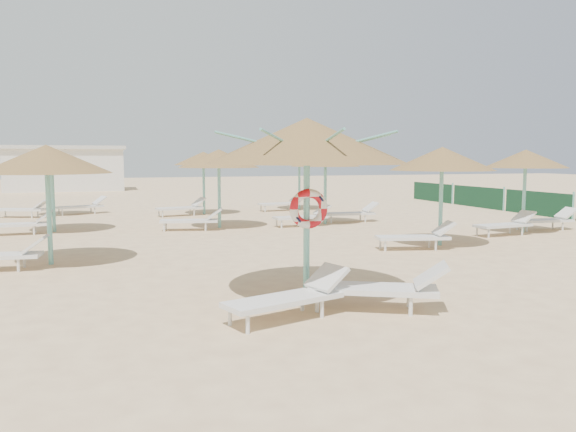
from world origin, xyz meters
name	(u,v)px	position (x,y,z in m)	size (l,w,h in m)	color
ground	(301,296)	(0.00, 0.00, 0.00)	(120.00, 120.00, 0.00)	#E1BF89
main_palapa	(307,142)	(0.05, -0.12, 2.69)	(3.45, 3.45, 3.10)	#6CBCB1
lounger_main_a	(291,296)	(-0.60, -1.24, 0.35)	(2.09, 1.19, 0.73)	silver
lounger_main_b	(382,287)	(0.92, -1.24, 0.38)	(2.25, 1.57, 0.79)	silver
palapa_field	(243,161)	(1.24, 9.60, 2.31)	(19.36, 14.44, 2.72)	#6CBCB1
service_hut	(66,168)	(-6.00, 35.00, 1.64)	(8.40, 4.40, 3.25)	silver
windbreak_fence	(538,203)	(14.00, 9.96, 0.50)	(0.08, 19.84, 1.10)	#174529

